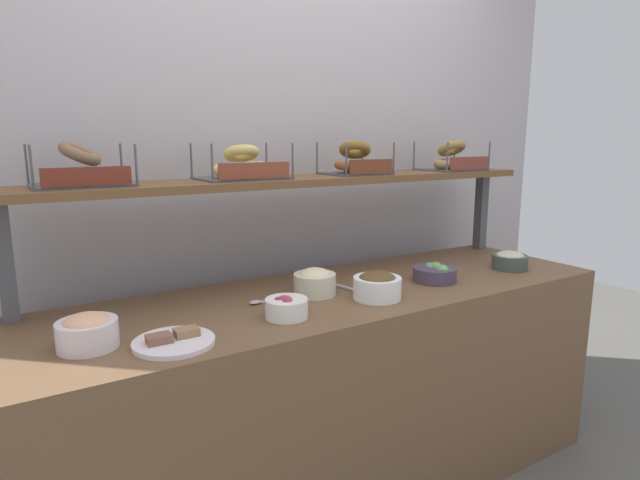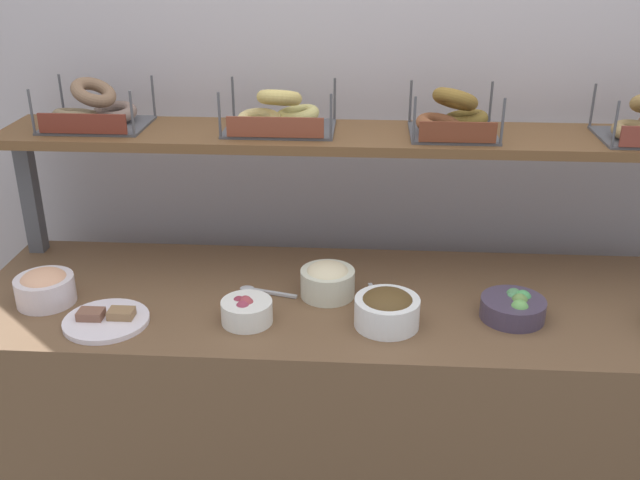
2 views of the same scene
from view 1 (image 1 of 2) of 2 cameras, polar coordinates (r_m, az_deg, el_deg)
The scene contains 18 objects.
back_wall at distance 2.47m, azimuth -5.09°, elevation 5.41°, with size 3.52×0.06×2.40m, color #B7ADB2.
deli_counter at distance 2.23m, azimuth 1.95°, elevation -16.08°, with size 2.32×0.70×0.85m, color brown.
shelf_riser_left at distance 1.95m, azimuth -30.97°, elevation -2.12°, with size 0.05×0.05×0.40m, color #4C4C51.
shelf_riser_right at distance 2.95m, azimuth 17.06°, elevation 2.96°, with size 0.05×0.05×0.40m, color #4C4C51.
upper_shelf at distance 2.22m, azimuth -1.82°, elevation 6.50°, with size 2.28×0.32×0.03m, color brown.
bowl_tuna_salad at distance 2.55m, azimuth 19.89°, elevation -2.07°, with size 0.16×0.16×0.08m.
bowl_chocolate_spread at distance 1.97m, azimuth 6.23°, elevation -4.90°, with size 0.18×0.18×0.10m.
bowl_lox_spread at distance 1.66m, azimuth -23.93°, elevation -9.01°, with size 0.17×0.17×0.10m.
bowl_beet_salad at distance 1.77m, azimuth -3.68°, elevation -7.26°, with size 0.14×0.14×0.08m.
bowl_veggie_mix at distance 2.26m, azimuth 12.36°, elevation -3.53°, with size 0.18×0.18×0.07m.
bowl_potato_salad at distance 2.01m, azimuth -0.57°, elevation -4.54°, with size 0.16×0.16×0.10m.
serving_plate_white at distance 1.61m, azimuth -15.58°, elevation -10.51°, with size 0.24×0.24×0.04m.
serving_spoon_near_plate at distance 2.06m, azimuth 3.75°, elevation -5.41°, with size 0.06×0.17×0.01m.
serving_spoon_by_edge at distance 1.93m, azimuth -5.88°, elevation -6.64°, with size 0.18×0.06×0.01m.
bagel_basket_poppy at distance 1.95m, azimuth -24.50°, elevation 6.78°, with size 0.32×0.24×0.16m.
bagel_basket_plain at distance 2.10m, azimuth -8.48°, elevation 7.82°, with size 0.34×0.24×0.14m.
bagel_basket_cinnamon_raisin at distance 2.35m, azimuth 3.80°, elevation 8.35°, with size 0.27×0.24×0.16m.
bagel_basket_everything at distance 2.72m, azimuth 14.04°, elevation 8.34°, with size 0.30×0.26×0.16m.
Camera 1 is at (-1.11, -1.64, 1.44)m, focal length 29.51 mm.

